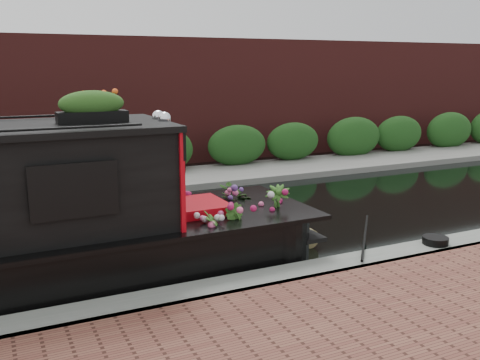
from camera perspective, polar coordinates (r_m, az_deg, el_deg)
name	(u,v)px	position (r m, az deg, el deg)	size (l,w,h in m)	color
ground	(132,237)	(10.23, -11.49, -5.98)	(80.00, 80.00, 0.00)	black
near_bank_coping	(195,308)	(7.29, -4.87, -13.44)	(40.00, 0.60, 0.50)	slate
far_bank_path	(90,190)	(14.20, -15.69, -1.08)	(40.00, 2.40, 0.34)	slate
far_hedge	(84,184)	(15.07, -16.29, -0.36)	(40.00, 1.10, 2.80)	#1B4316
far_brick_wall	(72,170)	(17.11, -17.47, 1.02)	(40.00, 1.00, 8.00)	#561E1D
rope_fender	(305,236)	(9.59, 6.97, -5.98)	(0.34, 0.34, 0.38)	olive
coiled_mooring_rope	(435,240)	(9.44, 20.12, -6.07)	(0.42, 0.42, 0.12)	black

